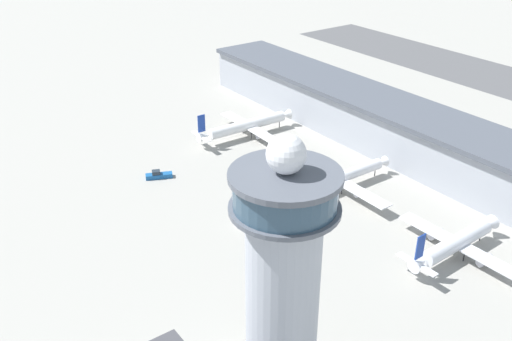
# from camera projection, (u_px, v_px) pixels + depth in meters

# --- Properties ---
(ground_plane) EXTENTS (1000.00, 1000.00, 0.00)m
(ground_plane) POSITION_uv_depth(u_px,v_px,m) (243.00, 226.00, 156.77)
(ground_plane) COLOR #9E9B93
(terminal_building) EXTENTS (207.28, 25.00, 17.07)m
(terminal_building) POSITION_uv_depth(u_px,v_px,m) (416.00, 136.00, 189.15)
(terminal_building) COLOR #A3A8B2
(terminal_building) RESTS_ON ground
(control_tower) EXTENTS (18.19, 18.19, 51.29)m
(control_tower) POSITION_uv_depth(u_px,v_px,m) (283.00, 275.00, 97.00)
(control_tower) COLOR #ADB2BC
(control_tower) RESTS_ON ground
(airplane_gate_alpha) EXTENTS (33.07, 39.96, 12.63)m
(airplane_gate_alpha) POSITION_uv_depth(u_px,v_px,m) (247.00, 125.00, 208.56)
(airplane_gate_alpha) COLOR white
(airplane_gate_alpha) RESTS_ON ground
(airplane_gate_bravo) EXTENTS (39.53, 43.00, 11.41)m
(airplane_gate_bravo) POSITION_uv_depth(u_px,v_px,m) (336.00, 179.00, 172.07)
(airplane_gate_bravo) COLOR white
(airplane_gate_bravo) RESTS_ON ground
(airplane_gate_charlie) EXTENTS (34.45, 32.62, 12.33)m
(airplane_gate_charlie) POSITION_uv_depth(u_px,v_px,m) (456.00, 243.00, 142.69)
(airplane_gate_charlie) COLOR silver
(airplane_gate_charlie) RESTS_ON ground
(service_truck_catering) EXTENTS (6.04, 7.43, 2.78)m
(service_truck_catering) POSITION_uv_depth(u_px,v_px,m) (262.00, 258.00, 141.93)
(service_truck_catering) COLOR black
(service_truck_catering) RESTS_ON ground
(service_truck_fuel) EXTENTS (5.54, 8.67, 2.64)m
(service_truck_fuel) POSITION_uv_depth(u_px,v_px,m) (159.00, 175.00, 181.14)
(service_truck_fuel) COLOR black
(service_truck_fuel) RESTS_ON ground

